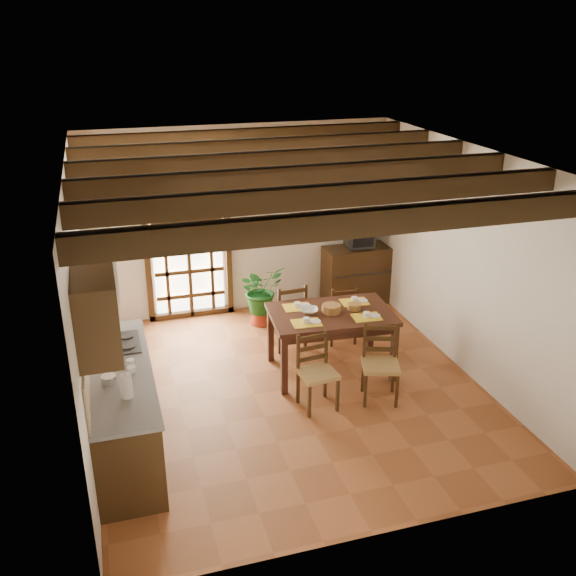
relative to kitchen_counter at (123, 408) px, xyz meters
name	(u,v)px	position (x,y,z in m)	size (l,w,h in m)	color
ground_plane	(290,389)	(1.96, 0.60, -0.47)	(5.00, 5.00, 0.00)	brown
room_shell	(290,246)	(1.96, 0.60, 1.34)	(4.52, 5.02, 2.81)	silver
ceiling_beams	(290,167)	(1.96, 0.60, 2.22)	(4.50, 4.34, 0.20)	black
french_door	(188,241)	(1.16, 3.05, 0.70)	(1.26, 0.11, 2.32)	white
kitchen_counter	(123,408)	(0.00, 0.00, 0.00)	(0.64, 2.25, 1.38)	#352211
upper_cabinet	(96,313)	(-0.12, -0.70, 1.38)	(0.35, 0.80, 0.70)	#352211
range_hood	(97,274)	(-0.09, 0.55, 1.26)	(0.38, 0.60, 0.54)	white
counter_items	(117,361)	(0.00, 0.09, 0.49)	(0.50, 1.43, 0.25)	black
dining_table	(331,320)	(2.58, 0.89, 0.23)	(1.56, 1.06, 0.81)	#391C12
chair_near_left	(317,385)	(2.15, 0.16, -0.20)	(0.44, 0.42, 0.87)	#AE8649
chair_near_right	(380,377)	(2.90, 0.10, -0.19)	(0.52, 0.51, 0.90)	#AE8649
chair_far_left	(288,327)	(2.26, 1.68, -0.18)	(0.46, 0.44, 0.93)	#AE8649
chair_far_right	(341,323)	(3.00, 1.63, -0.21)	(0.42, 0.41, 0.84)	#AE8649
table_setting	(331,306)	(2.58, 0.89, 0.43)	(1.09, 0.72, 0.10)	yellow
table_bowl	(309,310)	(2.32, 0.96, 0.36)	(0.22, 0.22, 0.05)	white
sideboard	(358,275)	(3.74, 2.83, -0.02)	(1.07, 0.48, 0.91)	#352211
crt_tv	(360,235)	(3.74, 2.82, 0.62)	(0.43, 0.40, 0.34)	black
fuse_box	(337,191)	(3.46, 3.08, 1.28)	(0.25, 0.03, 0.32)	white
plant_pot	(261,316)	(2.10, 2.50, -0.36)	(0.34, 0.34, 0.21)	maroon
potted_plant	(261,287)	(2.10, 2.50, 0.10)	(1.65, 1.41, 1.84)	#144C19
wall_shelf	(401,218)	(4.10, 2.20, 1.04)	(0.20, 0.42, 0.20)	#352211
shelf_vase	(401,209)	(4.10, 2.20, 1.18)	(0.15, 0.15, 0.15)	#B2BFB2
shelf_flowers	(402,195)	(4.10, 2.20, 1.38)	(0.14, 0.14, 0.36)	yellow
framed_picture	(409,181)	(4.18, 2.20, 1.58)	(0.03, 0.32, 0.32)	brown
pendant_lamp	(331,210)	(2.58, 0.99, 1.60)	(0.36, 0.36, 0.84)	black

